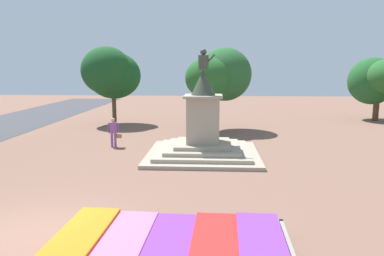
# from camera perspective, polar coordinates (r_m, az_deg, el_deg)

# --- Properties ---
(ground_plane) EXTENTS (93.25, 93.25, 0.00)m
(ground_plane) POSITION_cam_1_polar(r_m,az_deg,el_deg) (11.02, -22.99, -14.80)
(ground_plane) COLOR brown
(flower_planter) EXTENTS (5.71, 3.43, 0.58)m
(flower_planter) POSITION_cam_1_polar(r_m,az_deg,el_deg) (9.07, -3.32, -17.67)
(flower_planter) COLOR #38281C
(flower_planter) RESTS_ON ground_plane
(statue_monument) EXTENTS (5.42, 5.42, 5.19)m
(statue_monument) POSITION_cam_1_polar(r_m,az_deg,el_deg) (18.33, 1.69, -1.06)
(statue_monument) COLOR gray
(statue_monument) RESTS_ON ground_plane
(pedestrian_with_handbag) EXTENTS (0.72, 0.31, 1.61)m
(pedestrian_with_handbag) POSITION_cam_1_polar(r_m,az_deg,el_deg) (20.77, -11.84, -0.42)
(pedestrian_with_handbag) COLOR #8C4C99
(pedestrian_with_handbag) RESTS_ON ground_plane
(park_tree_far_left) EXTENTS (4.29, 3.99, 5.81)m
(park_tree_far_left) POSITION_cam_1_polar(r_m,az_deg,el_deg) (28.87, -12.33, 8.17)
(park_tree_far_left) COLOR brown
(park_tree_far_left) RESTS_ON ground_plane
(park_tree_behind_statue) EXTENTS (4.43, 4.55, 5.63)m
(park_tree_behind_statue) POSITION_cam_1_polar(r_m,az_deg,el_deg) (25.37, 4.19, 7.96)
(park_tree_behind_statue) COLOR brown
(park_tree_behind_statue) RESTS_ON ground_plane
(park_tree_far_right) EXTENTS (4.44, 4.99, 5.08)m
(park_tree_far_right) POSITION_cam_1_polar(r_m,az_deg,el_deg) (33.64, 26.75, 6.60)
(park_tree_far_right) COLOR #4C3823
(park_tree_far_right) RESTS_ON ground_plane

